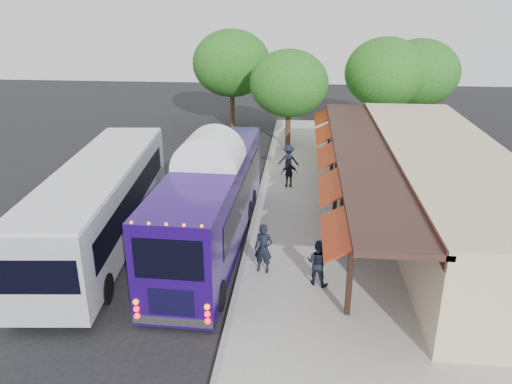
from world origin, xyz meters
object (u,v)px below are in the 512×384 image
at_px(city_bus, 101,201).
at_px(ped_c, 289,173).
at_px(ped_d, 289,160).
at_px(sign_board, 361,208).
at_px(ped_a, 263,249).
at_px(ped_b, 318,262).
at_px(coach_bus, 211,199).

bearing_deg(city_bus, ped_c, 38.41).
height_order(ped_d, sign_board, ped_d).
distance_m(city_bus, ped_d, 11.72).
relative_size(ped_a, ped_b, 1.10).
bearing_deg(sign_board, ped_d, 121.94).
relative_size(ped_b, sign_board, 1.58).
xyz_separation_m(coach_bus, sign_board, (6.35, 2.53, -1.21)).
xyz_separation_m(coach_bus, ped_d, (2.87, 8.81, -1.03)).
xyz_separation_m(coach_bus, ped_c, (2.97, 6.91, -1.16)).
distance_m(ped_a, sign_board, 6.24).
height_order(coach_bus, ped_c, coach_bus).
bearing_deg(sign_board, ped_b, -107.60).
height_order(coach_bus, sign_board, coach_bus).
bearing_deg(city_bus, ped_a, -21.45).
bearing_deg(city_bus, ped_b, -22.16).
relative_size(coach_bus, sign_board, 11.34).
xyz_separation_m(ped_b, ped_c, (-1.34, 9.84, -0.07)).
distance_m(city_bus, ped_c, 10.41).
xyz_separation_m(city_bus, ped_b, (8.83, -2.68, -0.91)).
bearing_deg(ped_d, ped_c, 96.91).
height_order(city_bus, ped_b, city_bus).
height_order(ped_a, ped_b, ped_a).
height_order(city_bus, ped_c, city_bus).
bearing_deg(ped_a, city_bus, 176.06).
relative_size(city_bus, ped_c, 8.39).
bearing_deg(ped_d, sign_board, 122.88).
distance_m(ped_a, ped_c, 9.17).
xyz_separation_m(ped_c, ped_d, (-0.10, 1.89, 0.13)).
distance_m(coach_bus, city_bus, 4.54).
bearing_deg(coach_bus, ped_d, 73.38).
xyz_separation_m(coach_bus, city_bus, (-4.53, -0.25, -0.18)).
distance_m(ped_c, ped_d, 1.90).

